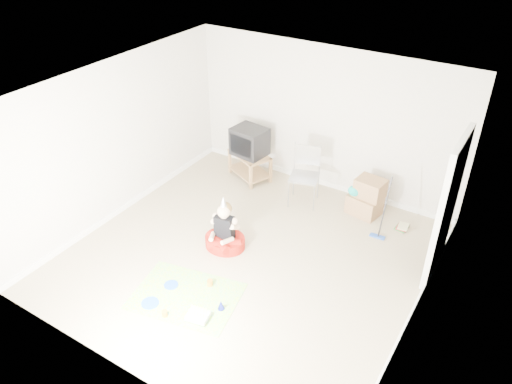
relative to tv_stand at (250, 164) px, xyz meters
The scene contains 16 objects.
ground 2.37m from the tv_stand, 58.32° to the right, with size 5.00×5.00×0.00m, color tan.
doorway_recess 3.87m from the tv_stand, 12.17° to the right, with size 0.02×0.90×2.05m, color black.
tv_stand is the anchor object (origin of this frame).
crt_tv 0.47m from the tv_stand, ahead, with size 0.60×0.50×0.52m, color black.
folding_chair 1.31m from the tv_stand, 11.17° to the right, with size 0.59×0.57×1.07m.
cardboard_boxes 2.31m from the tv_stand, ahead, with size 0.60×0.49×0.67m.
floor_mop 2.79m from the tv_stand, 10.65° to the right, with size 0.25×0.33×0.98m.
book_pile 3.02m from the tv_stand, ahead, with size 0.19×0.24×0.08m.
seated_woman 2.15m from the tv_stand, 67.80° to the right, with size 0.71×0.71×0.92m.
party_mat 3.34m from the tv_stand, 72.81° to the right, with size 1.43×1.04×0.01m, color #FF3591.
birthday_cake 3.69m from the tv_stand, 68.06° to the right, with size 0.32×0.28×0.14m.
blue_plate_near 3.21m from the tv_stand, 77.87° to the right, with size 0.20×0.20×0.01m, color blue.
blue_plate_far 3.62m from the tv_stand, 79.44° to the right, with size 0.24×0.24×0.01m, color blue.
orange_cup_near 3.06m from the tv_stand, 68.09° to the right, with size 0.08×0.08×0.09m, color orange.
orange_cup_far 3.75m from the tv_stand, 74.82° to the right, with size 0.08×0.08×0.09m, color orange.
blue_party_hat 3.48m from the tv_stand, 63.84° to the right, with size 0.10×0.10×0.14m, color #1920B0.
Camera 1 is at (3.22, -4.93, 4.88)m, focal length 35.00 mm.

